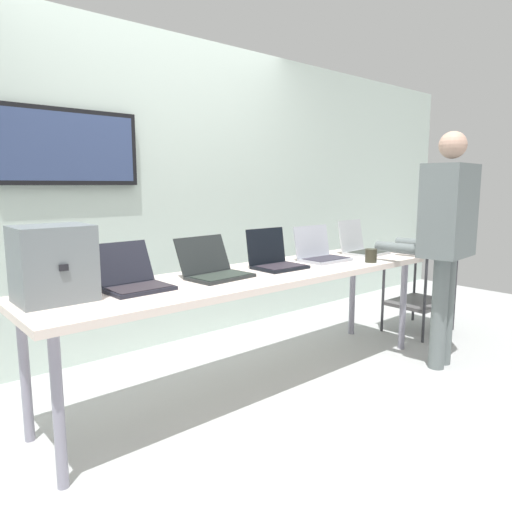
{
  "coord_description": "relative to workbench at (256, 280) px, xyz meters",
  "views": [
    {
      "loc": [
        -1.91,
        -2.21,
        1.31
      ],
      "look_at": [
        0.03,
        0.03,
        0.85
      ],
      "focal_mm": 32.72,
      "sensor_mm": 36.0,
      "label": 1
    }
  ],
  "objects": [
    {
      "name": "paper_sheet",
      "position": [
        0.93,
        -0.17,
        0.05
      ],
      "size": [
        0.29,
        0.35,
        0.0
      ],
      "color": "white",
      "rests_on": "workbench"
    },
    {
      "name": "coffee_mug",
      "position": [
        0.88,
        -0.25,
        0.1
      ],
      "size": [
        0.08,
        0.08,
        0.1
      ],
      "color": "#302F22",
      "rests_on": "workbench"
    },
    {
      "name": "ground",
      "position": [
        0.0,
        0.0,
        -0.72
      ],
      "size": [
        8.0,
        8.0,
        0.04
      ],
      "primitive_type": "cube",
      "color": "#B4B7B6"
    },
    {
      "name": "laptop_station_3",
      "position": [
        0.68,
        0.06,
        0.11
      ],
      "size": [
        0.36,
        0.29,
        0.25
      ],
      "color": "#AAAEBB",
      "rests_on": "workbench"
    },
    {
      "name": "back_wall",
      "position": [
        -0.02,
        1.13,
        0.55
      ],
      "size": [
        8.0,
        0.11,
        2.48
      ],
      "color": "silver",
      "rests_on": "ground"
    },
    {
      "name": "laptop_station_2",
      "position": [
        0.21,
        0.05,
        0.11
      ],
      "size": [
        0.33,
        0.29,
        0.26
      ],
      "color": "black",
      "rests_on": "workbench"
    },
    {
      "name": "workbench",
      "position": [
        0.0,
        0.0,
        0.0
      ],
      "size": [
        2.86,
        0.7,
        0.75
      ],
      "color": "silver",
      "rests_on": "ground"
    },
    {
      "name": "laptop_station_0",
      "position": [
        -0.81,
        0.09,
        0.11
      ],
      "size": [
        0.34,
        0.36,
        0.24
      ],
      "color": "#1F202B",
      "rests_on": "workbench"
    },
    {
      "name": "person",
      "position": [
        1.23,
        -0.62,
        0.31
      ],
      "size": [
        0.48,
        0.62,
        1.67
      ],
      "color": "slate",
      "rests_on": "ground"
    },
    {
      "name": "laptop_station_4",
      "position": [
        1.19,
        0.07,
        0.11
      ],
      "size": [
        0.33,
        0.33,
        0.27
      ],
      "color": "#AFB3B8",
      "rests_on": "workbench"
    },
    {
      "name": "storage_cart",
      "position": [
        1.86,
        -0.09,
        -0.21
      ],
      "size": [
        0.56,
        0.44,
        0.74
      ],
      "color": "#535052",
      "rests_on": "ground"
    },
    {
      "name": "equipment_box",
      "position": [
        -1.21,
        0.09,
        0.23
      ],
      "size": [
        0.35,
        0.29,
        0.37
      ],
      "color": "slate",
      "rests_on": "workbench"
    },
    {
      "name": "laptop_station_1",
      "position": [
        -0.29,
        0.06,
        0.11
      ],
      "size": [
        0.4,
        0.37,
        0.24
      ],
      "color": "#232728",
      "rests_on": "workbench"
    }
  ]
}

